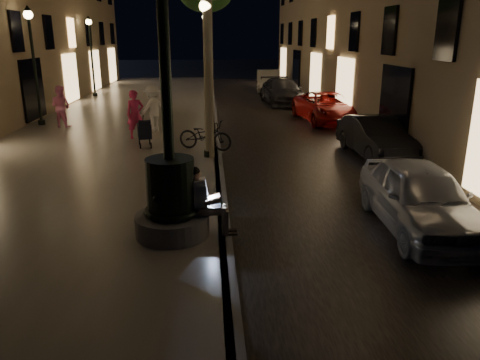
{
  "coord_description": "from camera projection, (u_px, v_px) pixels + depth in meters",
  "views": [
    {
      "loc": [
        -0.27,
        -6.31,
        3.84
      ],
      "look_at": [
        0.36,
        3.0,
        0.95
      ],
      "focal_mm": 35.0,
      "sensor_mm": 36.0,
      "label": 1
    }
  ],
  "objects": [
    {
      "name": "fountain_lamppost",
      "position": [
        170.0,
        184.0,
        8.65
      ],
      "size": [
        1.4,
        1.4,
        5.21
      ],
      "color": "#59595B",
      "rests_on": "promenade"
    },
    {
      "name": "lamp_left_c",
      "position": [
        91.0,
        46.0,
        28.62
      ],
      "size": [
        0.36,
        0.36,
        4.81
      ],
      "color": "black",
      "rests_on": "promenade"
    },
    {
      "name": "car_rear",
      "position": [
        282.0,
        91.0,
        27.38
      ],
      "size": [
        2.37,
        5.12,
        1.45
      ],
      "primitive_type": "imported",
      "rotation": [
        0.0,
        0.0,
        0.07
      ],
      "color": "#2F2E33",
      "rests_on": "ground"
    },
    {
      "name": "car_second",
      "position": [
        375.0,
        137.0,
        15.4
      ],
      "size": [
        1.63,
        4.02,
        1.3
      ],
      "primitive_type": "imported",
      "rotation": [
        0.0,
        0.0,
        0.07
      ],
      "color": "black",
      "rests_on": "ground"
    },
    {
      "name": "pedestrian_pink",
      "position": [
        61.0,
        107.0,
        19.23
      ],
      "size": [
        0.99,
        0.88,
        1.71
      ],
      "primitive_type": "imported",
      "rotation": [
        0.0,
        0.0,
        2.82
      ],
      "color": "pink",
      "rests_on": "promenade"
    },
    {
      "name": "lamp_curb_c",
      "position": [
        207.0,
        46.0,
        29.07
      ],
      "size": [
        0.36,
        0.36,
        4.81
      ],
      "color": "black",
      "rests_on": "promenade"
    },
    {
      "name": "car_fifth",
      "position": [
        268.0,
        81.0,
        33.33
      ],
      "size": [
        1.96,
        4.71,
        1.52
      ],
      "primitive_type": "imported",
      "rotation": [
        0.0,
        0.0,
        -0.08
      ],
      "color": "gray",
      "rests_on": "ground"
    },
    {
      "name": "car_front",
      "position": [
        420.0,
        197.0,
        9.52
      ],
      "size": [
        1.81,
        4.14,
        1.39
      ],
      "primitive_type": "imported",
      "rotation": [
        0.0,
        0.0,
        -0.04
      ],
      "color": "#ACAEB4",
      "rests_on": "ground"
    },
    {
      "name": "ground",
      "position": [
        215.0,
        123.0,
        21.47
      ],
      "size": [
        120.0,
        120.0,
        0.0
      ],
      "primitive_type": "plane",
      "color": "black",
      "rests_on": "ground"
    },
    {
      "name": "pedestrian_white",
      "position": [
        153.0,
        109.0,
        18.36
      ],
      "size": [
        1.32,
        1.28,
        1.81
      ],
      "primitive_type": "imported",
      "rotation": [
        0.0,
        0.0,
        3.87
      ],
      "color": "silver",
      "rests_on": "promenade"
    },
    {
      "name": "stroller",
      "position": [
        144.0,
        131.0,
        15.87
      ],
      "size": [
        0.57,
        1.06,
        1.07
      ],
      "rotation": [
        0.0,
        0.0,
        0.19
      ],
      "color": "black",
      "rests_on": "promenade"
    },
    {
      "name": "lamp_curb_d",
      "position": [
        207.0,
        44.0,
        36.7
      ],
      "size": [
        0.36,
        0.36,
        4.81
      ],
      "color": "black",
      "rests_on": "promenade"
    },
    {
      "name": "lamp_curb_a",
      "position": [
        206.0,
        57.0,
        13.82
      ],
      "size": [
        0.36,
        0.36,
        4.81
      ],
      "color": "black",
      "rests_on": "promenade"
    },
    {
      "name": "bicycle",
      "position": [
        205.0,
        135.0,
        15.47
      ],
      "size": [
        1.97,
        1.32,
        0.98
      ],
      "primitive_type": "imported",
      "rotation": [
        0.0,
        0.0,
        1.17
      ],
      "color": "black",
      "rests_on": "promenade"
    },
    {
      "name": "pedestrian_red",
      "position": [
        135.0,
        114.0,
        17.14
      ],
      "size": [
        0.76,
        0.64,
        1.76
      ],
      "primitive_type": "imported",
      "rotation": [
        0.0,
        0.0,
        0.41
      ],
      "color": "#B8244F",
      "rests_on": "promenade"
    },
    {
      "name": "curb_strip",
      "position": [
        215.0,
        121.0,
        21.44
      ],
      "size": [
        0.25,
        45.0,
        0.2
      ],
      "primitive_type": "cube",
      "color": "#59595B",
      "rests_on": "ground"
    },
    {
      "name": "car_third",
      "position": [
        327.0,
        107.0,
        21.58
      ],
      "size": [
        2.69,
        5.06,
        1.35
      ],
      "primitive_type": "imported",
      "rotation": [
        0.0,
        0.0,
        0.09
      ],
      "color": "maroon",
      "rests_on": "ground"
    },
    {
      "name": "seated_man_laptop",
      "position": [
        204.0,
        199.0,
        8.78
      ],
      "size": [
        0.97,
        0.33,
        1.34
      ],
      "color": "gray",
      "rests_on": "promenade"
    },
    {
      "name": "lamp_curb_b",
      "position": [
        207.0,
        50.0,
        21.45
      ],
      "size": [
        0.36,
        0.36,
        4.81
      ],
      "color": "black",
      "rests_on": "promenade"
    },
    {
      "name": "cobble_lane",
      "position": [
        279.0,
        122.0,
        21.65
      ],
      "size": [
        6.0,
        45.0,
        0.02
      ],
      "primitive_type": "cube",
      "color": "black",
      "rests_on": "ground"
    },
    {
      "name": "promenade",
      "position": [
        126.0,
        122.0,
        21.18
      ],
      "size": [
        8.0,
        45.0,
        0.2
      ],
      "primitive_type": "cube",
      "color": "slate",
      "rests_on": "ground"
    },
    {
      "name": "lamp_left_b",
      "position": [
        33.0,
        51.0,
        19.08
      ],
      "size": [
        0.36,
        0.36,
        4.81
      ],
      "color": "black",
      "rests_on": "promenade"
    }
  ]
}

